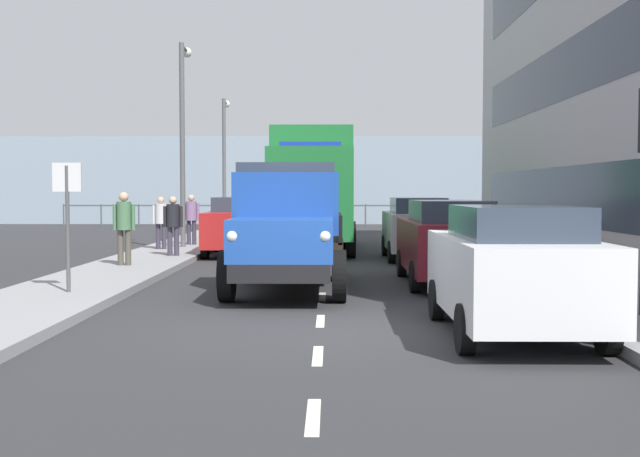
{
  "coord_description": "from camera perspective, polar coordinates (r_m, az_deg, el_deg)",
  "views": [
    {
      "loc": [
        -0.14,
        10.9,
        1.92
      ],
      "look_at": [
        0.08,
        -6.04,
        1.09
      ],
      "focal_mm": 43.95,
      "sensor_mm": 36.0,
      "label": 1
    }
  ],
  "objects": [
    {
      "name": "truck_vintage_blue",
      "position": [
        14.72,
        -2.42,
        -0.1
      ],
      "size": [
        2.17,
        5.64,
        2.43
      ],
      "color": "black",
      "rests_on": "ground_plane"
    },
    {
      "name": "pedestrian_couple_b",
      "position": [
        24.09,
        -11.51,
        0.72
      ],
      "size": [
        0.53,
        0.34,
        1.58
      ],
      "color": "#383342",
      "rests_on": "sidewalk_right"
    },
    {
      "name": "lamp_post_promenade",
      "position": [
        25.14,
        -9.93,
        7.38
      ],
      "size": [
        0.32,
        1.14,
        6.37
      ],
      "color": "#59595B",
      "rests_on": "sidewalk_right"
    },
    {
      "name": "car_maroon_kerbside_1",
      "position": [
        16.19,
        9.31,
        -0.87
      ],
      "size": [
        1.82,
        4.43,
        1.72
      ],
      "color": "maroon",
      "rests_on": "ground_plane"
    },
    {
      "name": "car_white_kerbside_near",
      "position": [
        10.62,
        13.87,
        -2.84
      ],
      "size": [
        1.84,
        3.96,
        1.72
      ],
      "color": "white",
      "rests_on": "ground_plane"
    },
    {
      "name": "road_centreline_markings",
      "position": [
        20.69,
        0.36,
        -2.53
      ],
      "size": [
        0.12,
        39.36,
        0.01
      ],
      "color": "silver",
      "rests_on": "ground_plane"
    },
    {
      "name": "car_silver_kerbside_2",
      "position": [
        21.89,
        7.07,
        0.08
      ],
      "size": [
        1.77,
        3.85,
        1.72
      ],
      "color": "#B7BABF",
      "rests_on": "ground_plane"
    },
    {
      "name": "street_sign",
      "position": [
        14.27,
        -17.92,
        1.7
      ],
      "size": [
        0.5,
        0.07,
        2.25
      ],
      "color": "#4C4C4C",
      "rests_on": "sidewalk_right"
    },
    {
      "name": "car_navy_oppositeside_1",
      "position": [
        29.9,
        -4.42,
        0.82
      ],
      "size": [
        1.85,
        4.46,
        1.72
      ],
      "color": "navy",
      "rests_on": "ground_plane"
    },
    {
      "name": "car_red_oppositeside_0",
      "position": [
        23.33,
        -5.88,
        0.26
      ],
      "size": [
        1.82,
        4.16,
        1.72
      ],
      "color": "#B21E1E",
      "rests_on": "ground_plane"
    },
    {
      "name": "sidewalk_left",
      "position": [
        21.19,
        13.01,
        -2.28
      ],
      "size": [
        2.27,
        42.44,
        0.15
      ],
      "primitive_type": "cube",
      "color": "gray",
      "rests_on": "ground_plane"
    },
    {
      "name": "sidewalk_right",
      "position": [
        21.25,
        -12.26,
        -2.26
      ],
      "size": [
        2.27,
        42.44,
        0.15
      ],
      "primitive_type": "cube",
      "color": "gray",
      "rests_on": "ground_plane"
    },
    {
      "name": "lamp_post_far",
      "position": [
        35.13,
        -6.96,
        5.62
      ],
      "size": [
        0.32,
        1.14,
        5.83
      ],
      "color": "#59595B",
      "rests_on": "sidewalk_right"
    },
    {
      "name": "seawall_railing",
      "position": [
        41.25,
        0.56,
        1.4
      ],
      "size": [
        28.08,
        0.08,
        1.2
      ],
      "color": "#4C5156",
      "rests_on": "ground_plane"
    },
    {
      "name": "sea_horizon",
      "position": [
        44.85,
        0.58,
        3.53
      ],
      "size": [
        80.0,
        0.8,
        5.0
      ],
      "primitive_type": "cube",
      "color": "#8C9EAD",
      "rests_on": "ground_plane"
    },
    {
      "name": "pedestrian_couple_a",
      "position": [
        21.56,
        -10.65,
        0.54
      ],
      "size": [
        0.53,
        0.34,
        1.61
      ],
      "color": "#383342",
      "rests_on": "sidewalk_right"
    },
    {
      "name": "lorry_cargo_green",
      "position": [
        25.12,
        -0.54,
        3.14
      ],
      "size": [
        2.58,
        8.2,
        3.87
      ],
      "color": "#1E7033",
      "rests_on": "ground_plane"
    },
    {
      "name": "pedestrian_strolling",
      "position": [
        19.05,
        -14.08,
        0.45
      ],
      "size": [
        0.53,
        0.34,
        1.73
      ],
      "color": "#4C473D",
      "rests_on": "sidewalk_right"
    },
    {
      "name": "ground_plane",
      "position": [
        20.71,
        0.36,
        -2.53
      ],
      "size": [
        80.0,
        80.0,
        0.0
      ],
      "primitive_type": "plane",
      "color": "#2D2D30"
    },
    {
      "name": "car_black_oppositeside_2",
      "position": [
        35.76,
        -3.57,
        1.15
      ],
      "size": [
        1.94,
        4.3,
        1.72
      ],
      "color": "black",
      "rests_on": "ground_plane"
    },
    {
      "name": "pedestrian_near_railing",
      "position": [
        25.91,
        -9.35,
        0.95
      ],
      "size": [
        0.53,
        0.34,
        1.63
      ],
      "color": "#383342",
      "rests_on": "sidewalk_right"
    }
  ]
}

